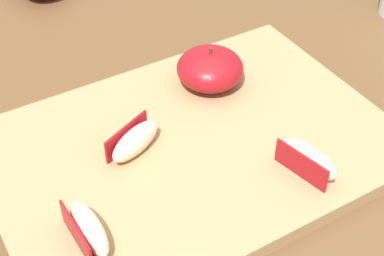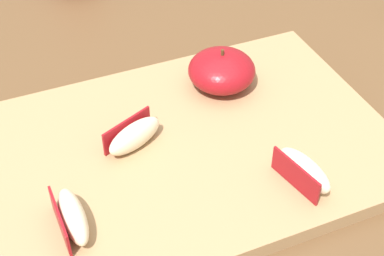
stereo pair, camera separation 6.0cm
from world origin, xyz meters
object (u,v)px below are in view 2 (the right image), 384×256
at_px(apple_half_skin_up, 223,73).
at_px(cutting_board, 192,148).
at_px(apple_wedge_right, 134,135).
at_px(apple_wedge_left, 72,217).
at_px(apple_wedge_middle, 304,171).

bearing_deg(apple_half_skin_up, cutting_board, -134.04).
relative_size(cutting_board, apple_wedge_right, 6.03).
xyz_separation_m(apple_wedge_left, apple_wedge_right, (0.09, 0.08, 0.00)).
bearing_deg(apple_wedge_right, apple_half_skin_up, 23.23).
height_order(apple_half_skin_up, apple_wedge_left, apple_half_skin_up).
bearing_deg(apple_wedge_left, apple_wedge_right, 43.42).
distance_m(cutting_board, apple_half_skin_up, 0.11).
height_order(apple_half_skin_up, apple_wedge_right, apple_half_skin_up).
height_order(apple_wedge_right, apple_wedge_middle, same).
relative_size(cutting_board, apple_wedge_left, 6.26).
bearing_deg(apple_wedge_middle, apple_wedge_left, 172.02).
distance_m(apple_half_skin_up, apple_wedge_right, 0.14).
height_order(cutting_board, apple_wedge_middle, apple_wedge_middle).
xyz_separation_m(apple_half_skin_up, apple_wedge_left, (-0.22, -0.14, -0.01)).
xyz_separation_m(cutting_board, apple_wedge_right, (-0.06, 0.02, 0.02)).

